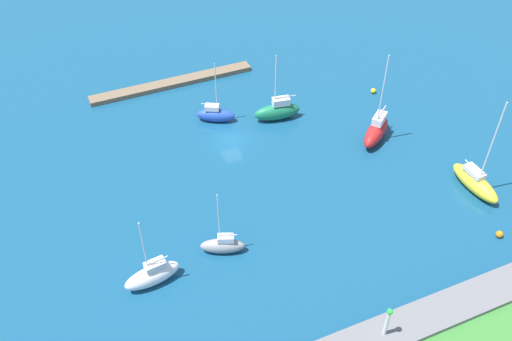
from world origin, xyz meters
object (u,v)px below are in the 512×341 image
object	(u,v)px
mooring_buoy_yellow	(373,91)
sailboat_yellow_east_end	(475,182)
sailboat_gray_off_beacon	(223,245)
sailboat_red_mid_basin	(376,130)
sailboat_white_lone_south	(153,275)
sailboat_green_west_end	(277,111)
pier_dock	(172,83)
mooring_buoy_orange	(499,234)
sailboat_blue_near_pier	(215,114)
harbor_beacon	(388,320)

from	to	relation	value
mooring_buoy_yellow	sailboat_yellow_east_end	bearing A→B (deg)	90.17
sailboat_gray_off_beacon	sailboat_red_mid_basin	xyz separation A→B (m)	(-25.21, -10.02, 0.43)
sailboat_red_mid_basin	sailboat_white_lone_south	bearing A→B (deg)	-19.78
sailboat_red_mid_basin	mooring_buoy_yellow	bearing A→B (deg)	-158.94
sailboat_white_lone_south	sailboat_green_west_end	xyz separation A→B (m)	(-23.08, -20.13, 0.15)
pier_dock	sailboat_red_mid_basin	distance (m)	30.94
sailboat_red_mid_basin	mooring_buoy_orange	xyz separation A→B (m)	(-3.24, 19.98, -1.03)
sailboat_blue_near_pier	mooring_buoy_orange	distance (m)	38.42
sailboat_white_lone_south	sailboat_gray_off_beacon	xyz separation A→B (m)	(-7.89, -1.00, -0.20)
sailboat_white_lone_south	sailboat_yellow_east_end	xyz separation A→B (m)	(-38.68, 1.79, -0.01)
sailboat_gray_off_beacon	sailboat_yellow_east_end	bearing A→B (deg)	-162.98
sailboat_yellow_east_end	mooring_buoy_orange	distance (m)	7.58
sailboat_white_lone_south	sailboat_yellow_east_end	size ratio (longest dim) A/B	0.70
sailboat_gray_off_beacon	sailboat_red_mid_basin	size ratio (longest dim) A/B	0.66
sailboat_white_lone_south	mooring_buoy_orange	size ratio (longest dim) A/B	11.46
harbor_beacon	sailboat_gray_off_beacon	bearing A→B (deg)	-58.47
pier_dock	mooring_buoy_orange	bearing A→B (deg)	119.34
pier_dock	sailboat_green_west_end	size ratio (longest dim) A/B	2.46
pier_dock	sailboat_yellow_east_end	bearing A→B (deg)	126.53
pier_dock	sailboat_yellow_east_end	xyz separation A→B (m)	(-26.41, 35.65, 0.83)
sailboat_yellow_east_end	sailboat_red_mid_basin	world-z (taller)	sailboat_yellow_east_end
harbor_beacon	sailboat_blue_near_pier	world-z (taller)	sailboat_blue_near_pier
sailboat_gray_off_beacon	mooring_buoy_orange	size ratio (longest dim) A/B	10.78
pier_dock	sailboat_red_mid_basin	size ratio (longest dim) A/B	1.92
pier_dock	mooring_buoy_orange	xyz separation A→B (m)	(-24.08, 42.83, 0.04)
pier_dock	mooring_buoy_yellow	distance (m)	29.64
harbor_beacon	sailboat_white_lone_south	world-z (taller)	sailboat_white_lone_south
sailboat_white_lone_south	mooring_buoy_orange	xyz separation A→B (m)	(-36.34, 8.96, -0.80)
harbor_beacon	mooring_buoy_yellow	size ratio (longest dim) A/B	4.87
harbor_beacon	sailboat_white_lone_south	size ratio (longest dim) A/B	0.42
harbor_beacon	sailboat_blue_near_pier	size ratio (longest dim) A/B	0.41
sailboat_green_west_end	sailboat_blue_near_pier	world-z (taller)	sailboat_green_west_end
sailboat_white_lone_south	sailboat_blue_near_pier	world-z (taller)	sailboat_blue_near_pier
harbor_beacon	sailboat_gray_off_beacon	size ratio (longest dim) A/B	0.44
sailboat_white_lone_south	sailboat_blue_near_pier	distance (m)	27.59
sailboat_white_lone_south	mooring_buoy_yellow	world-z (taller)	sailboat_white_lone_south
sailboat_green_west_end	sailboat_red_mid_basin	bearing A→B (deg)	146.68
sailboat_yellow_east_end	mooring_buoy_yellow	world-z (taller)	sailboat_yellow_east_end
sailboat_blue_near_pier	pier_dock	bearing A→B (deg)	132.84
harbor_beacon	sailboat_white_lone_south	xyz separation A→B (m)	(17.60, -14.82, -2.25)
sailboat_green_west_end	harbor_beacon	bearing A→B (deg)	90.04
sailboat_gray_off_beacon	sailboat_red_mid_basin	bearing A→B (deg)	-136.12
sailboat_white_lone_south	sailboat_red_mid_basin	world-z (taller)	sailboat_red_mid_basin
pier_dock	mooring_buoy_orange	size ratio (longest dim) A/B	31.33
mooring_buoy_orange	pier_dock	bearing A→B (deg)	-60.66
sailboat_yellow_east_end	sailboat_gray_off_beacon	bearing A→B (deg)	-97.83
sailboat_yellow_east_end	mooring_buoy_orange	bearing A→B (deg)	-20.69
sailboat_red_mid_basin	sailboat_yellow_east_end	bearing A→B (deg)	75.34
sailboat_white_lone_south	sailboat_green_west_end	distance (m)	30.63
sailboat_green_west_end	sailboat_yellow_east_end	distance (m)	26.90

